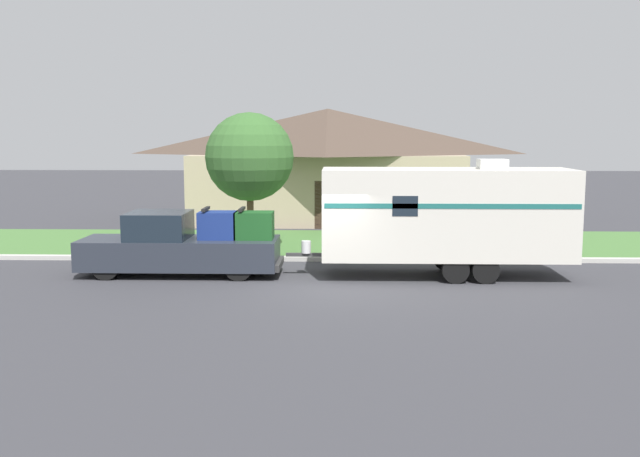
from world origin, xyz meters
TOP-DOWN VIEW (x-y plane):
  - ground_plane at (0.00, 0.00)m, footprint 120.00×120.00m
  - curb_strip at (0.00, 3.75)m, footprint 80.00×0.30m
  - lawn_strip at (0.00, 7.40)m, footprint 80.00×7.00m
  - house_across_street at (-0.15, 14.85)m, footprint 13.39×7.07m
  - pickup_truck at (-4.17, 1.33)m, footprint 5.90×1.90m
  - travel_trailer at (3.56, 1.33)m, footprint 8.24×2.24m
  - mailbox at (3.70, 4.55)m, footprint 0.48×0.20m
  - tree_in_yard at (-2.69, 5.58)m, footprint 3.09×3.09m

SIDE VIEW (x-z plane):
  - ground_plane at x=0.00m, z-range 0.00..0.00m
  - lawn_strip at x=0.00m, z-range 0.00..0.03m
  - curb_strip at x=0.00m, z-range 0.00..0.14m
  - pickup_truck at x=-4.17m, z-range -0.14..1.87m
  - mailbox at x=3.70m, z-range 0.34..1.60m
  - travel_trailer at x=3.56m, z-range 0.13..3.56m
  - house_across_street at x=-0.15m, z-range 0.10..5.41m
  - tree_in_yard at x=-2.69m, z-range 0.89..5.77m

